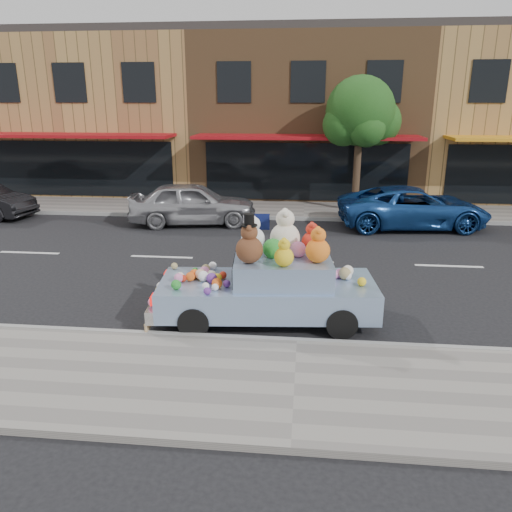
# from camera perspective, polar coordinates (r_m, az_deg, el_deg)

# --- Properties ---
(ground) EXTENTS (120.00, 120.00, 0.00)m
(ground) POSITION_cam_1_polar(r_m,az_deg,el_deg) (13.99, 5.20, -0.63)
(ground) COLOR black
(ground) RESTS_ON ground
(near_sidewalk) EXTENTS (60.00, 3.00, 0.12)m
(near_sidewalk) POSITION_cam_1_polar(r_m,az_deg,el_deg) (8.04, 4.40, -14.69)
(near_sidewalk) COLOR gray
(near_sidewalk) RESTS_ON ground
(far_sidewalk) EXTENTS (60.00, 3.00, 0.12)m
(far_sidewalk) POSITION_cam_1_polar(r_m,az_deg,el_deg) (20.26, 5.51, 5.22)
(far_sidewalk) COLOR gray
(far_sidewalk) RESTS_ON ground
(near_kerb) EXTENTS (60.00, 0.12, 0.13)m
(near_kerb) POSITION_cam_1_polar(r_m,az_deg,el_deg) (9.34, 4.68, -9.77)
(near_kerb) COLOR gray
(near_kerb) RESTS_ON ground
(far_kerb) EXTENTS (60.00, 0.12, 0.13)m
(far_kerb) POSITION_cam_1_polar(r_m,az_deg,el_deg) (18.80, 5.46, 4.27)
(far_kerb) COLOR gray
(far_kerb) RESTS_ON ground
(storefront_left) EXTENTS (10.00, 9.80, 7.30)m
(storefront_left) POSITION_cam_1_polar(r_m,az_deg,el_deg) (27.23, -16.47, 15.34)
(storefront_left) COLOR #A88046
(storefront_left) RESTS_ON ground
(storefront_mid) EXTENTS (10.00, 9.80, 7.30)m
(storefront_mid) POSITION_cam_1_polar(r_m,az_deg,el_deg) (25.29, 5.90, 15.82)
(storefront_mid) COLOR brown
(storefront_mid) RESTS_ON ground
(street_tree) EXTENTS (3.00, 2.70, 5.22)m
(street_tree) POSITION_cam_1_polar(r_m,az_deg,el_deg) (19.96, 11.87, 15.28)
(street_tree) COLOR #38281C
(street_tree) RESTS_ON ground
(car_silver) EXTENTS (4.73, 2.49, 1.53)m
(car_silver) POSITION_cam_1_polar(r_m,az_deg,el_deg) (18.13, -7.25, 6.00)
(car_silver) COLOR #A5A6AA
(car_silver) RESTS_ON ground
(car_blue) EXTENTS (5.37, 2.88, 1.43)m
(car_blue) POSITION_cam_1_polar(r_m,az_deg,el_deg) (18.38, 17.52, 5.32)
(car_blue) COLOR #1A4692
(car_blue) RESTS_ON ground
(art_car) EXTENTS (4.61, 2.12, 2.31)m
(art_car) POSITION_cam_1_polar(r_m,az_deg,el_deg) (10.04, 1.52, -3.08)
(art_car) COLOR black
(art_car) RESTS_ON ground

